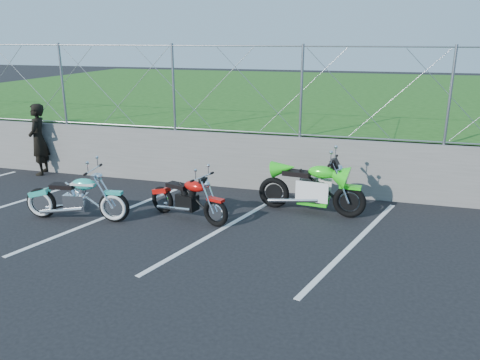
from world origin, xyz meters
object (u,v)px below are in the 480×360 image
(cruiser_turquoise, at_px, (78,199))
(person_standing, at_px, (38,139))
(sportbike_green, at_px, (312,189))
(naked_orange, at_px, (189,200))

(cruiser_turquoise, relative_size, person_standing, 1.16)
(cruiser_turquoise, xyz_separation_m, sportbike_green, (4.33, 1.62, 0.07))
(naked_orange, distance_m, sportbike_green, 2.49)
(naked_orange, xyz_separation_m, person_standing, (-4.89, 1.97, 0.51))
(cruiser_turquoise, bearing_deg, person_standing, 130.87)
(sportbike_green, bearing_deg, person_standing, 178.49)
(naked_orange, relative_size, person_standing, 1.00)
(naked_orange, relative_size, sportbike_green, 0.83)
(naked_orange, bearing_deg, sportbike_green, 41.90)
(naked_orange, bearing_deg, cruiser_turquoise, -146.32)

